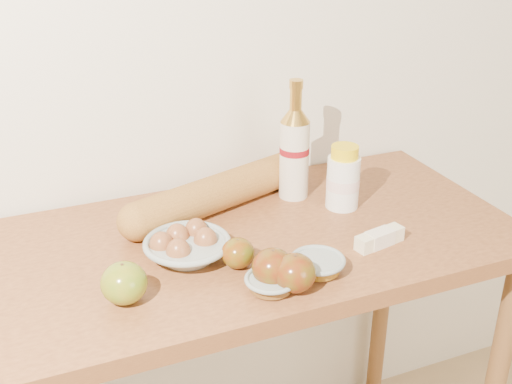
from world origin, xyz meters
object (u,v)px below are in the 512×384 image
egg_bowl (186,246)px  baguette (217,193)px  table (251,282)px  cream_bottle (343,179)px  bourbon_bottle (294,151)px

egg_bowl → baguette: bearing=54.1°
baguette → table: bearing=-97.7°
cream_bottle → egg_bowl: 0.43m
bourbon_bottle → cream_bottle: size_ratio=1.90×
cream_bottle → egg_bowl: (-0.42, -0.08, -0.05)m
baguette → cream_bottle: bearing=-37.5°
bourbon_bottle → baguette: bourbon_bottle is taller
table → egg_bowl: (-0.16, -0.03, 0.15)m
table → baguette: (-0.03, 0.15, 0.17)m
table → cream_bottle: size_ratio=7.67×
bourbon_bottle → baguette: bearing=-172.2°
table → egg_bowl: bearing=-168.0°
baguette → bourbon_bottle: bearing=-18.6°
baguette → egg_bowl: bearing=-144.3°
table → cream_bottle: bearing=10.7°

